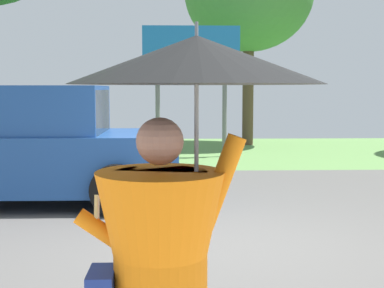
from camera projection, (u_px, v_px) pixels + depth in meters
The scene contains 4 objects.
ground_plane at pixel (206, 200), 9.43m from camera, with size 40.00×22.00×0.20m.
monk_pedestrian at pixel (171, 230), 2.58m from camera, with size 1.17×1.17×2.13m.
pickup_truck at pixel (18, 149), 8.87m from camera, with size 5.20×2.28×1.88m.
roadside_billboard at pixel (191, 62), 14.81m from camera, with size 2.60×0.12×3.50m.
Camera 1 is at (-0.57, -6.33, 1.83)m, focal length 51.98 mm.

